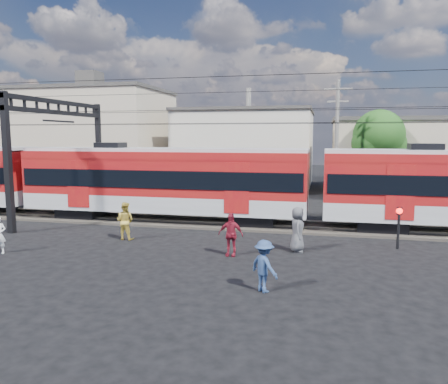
# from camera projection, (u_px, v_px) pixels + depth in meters

# --- Properties ---
(ground) EXTENTS (120.00, 120.00, 0.00)m
(ground) POSITION_uv_depth(u_px,v_px,m) (179.00, 266.00, 16.36)
(ground) COLOR black
(ground) RESTS_ON ground
(track_bed) EXTENTS (70.00, 3.40, 0.12)m
(track_bed) POSITION_uv_depth(u_px,v_px,m) (225.00, 223.00, 24.09)
(track_bed) COLOR #2D2823
(track_bed) RESTS_ON ground
(rail_near) EXTENTS (70.00, 0.12, 0.12)m
(rail_near) POSITION_uv_depth(u_px,v_px,m) (222.00, 224.00, 23.35)
(rail_near) COLOR #59544C
(rail_near) RESTS_ON track_bed
(rail_far) EXTENTS (70.00, 0.12, 0.12)m
(rail_far) POSITION_uv_depth(u_px,v_px,m) (228.00, 219.00, 24.80)
(rail_far) COLOR #59544C
(rail_far) RESTS_ON track_bed
(commuter_train) EXTENTS (50.30, 3.08, 4.17)m
(commuter_train) POSITION_uv_depth(u_px,v_px,m) (167.00, 180.00, 24.53)
(commuter_train) COLOR black
(commuter_train) RESTS_ON ground
(catenary) EXTENTS (70.00, 9.30, 7.52)m
(catenary) POSITION_uv_depth(u_px,v_px,m) (80.00, 131.00, 25.35)
(catenary) COLOR black
(catenary) RESTS_ON ground
(building_west) EXTENTS (14.28, 10.20, 9.30)m
(building_west) POSITION_uv_depth(u_px,v_px,m) (92.00, 138.00, 42.73)
(building_west) COLOR #B9A68E
(building_west) RESTS_ON ground
(building_midwest) EXTENTS (12.24, 12.24, 7.30)m
(building_midwest) POSITION_uv_depth(u_px,v_px,m) (248.00, 148.00, 42.44)
(building_midwest) COLOR beige
(building_midwest) RESTS_ON ground
(building_mideast) EXTENTS (16.32, 10.20, 6.30)m
(building_mideast) POSITION_uv_depth(u_px,v_px,m) (433.00, 157.00, 36.07)
(building_mideast) COLOR #B9A68E
(building_mideast) RESTS_ON ground
(utility_pole_mid) EXTENTS (1.80, 0.24, 8.50)m
(utility_pole_mid) POSITION_uv_depth(u_px,v_px,m) (337.00, 141.00, 28.96)
(utility_pole_mid) COLOR slate
(utility_pole_mid) RESTS_ON ground
(tree_near) EXTENTS (3.82, 3.64, 6.72)m
(tree_near) POSITION_uv_depth(u_px,v_px,m) (381.00, 139.00, 31.23)
(tree_near) COLOR #382619
(tree_near) RESTS_ON ground
(pedestrian_b) EXTENTS (0.90, 0.72, 1.78)m
(pedestrian_b) POSITION_uv_depth(u_px,v_px,m) (125.00, 221.00, 20.43)
(pedestrian_b) COLOR gold
(pedestrian_b) RESTS_ON ground
(pedestrian_c) EXTENTS (1.21, 1.15, 1.65)m
(pedestrian_c) POSITION_uv_depth(u_px,v_px,m) (264.00, 266.00, 13.57)
(pedestrian_c) COLOR navy
(pedestrian_c) RESTS_ON ground
(pedestrian_d) EXTENTS (1.05, 0.47, 1.76)m
(pedestrian_d) POSITION_uv_depth(u_px,v_px,m) (231.00, 235.00, 17.64)
(pedestrian_d) COLOR maroon
(pedestrian_d) RESTS_ON ground
(pedestrian_e) EXTENTS (0.66, 0.96, 1.90)m
(pedestrian_e) POSITION_uv_depth(u_px,v_px,m) (297.00, 229.00, 18.28)
(pedestrian_e) COLOR #46474B
(pedestrian_e) RESTS_ON ground
(crossing_signal) EXTENTS (0.27, 0.27, 1.83)m
(crossing_signal) POSITION_uv_depth(u_px,v_px,m) (399.00, 220.00, 18.66)
(crossing_signal) COLOR black
(crossing_signal) RESTS_ON ground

